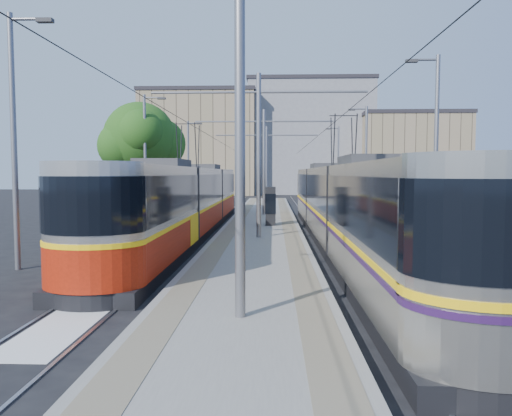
{
  "coord_description": "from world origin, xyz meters",
  "views": [
    {
      "loc": [
        0.63,
        -13.43,
        3.07
      ],
      "look_at": [
        -0.1,
        7.53,
        1.6
      ],
      "focal_mm": 35.0,
      "sensor_mm": 36.0,
      "label": 1
    }
  ],
  "objects": [
    {
      "name": "tree",
      "position": [
        -8.13,
        20.56,
        5.32
      ],
      "size": [
        5.42,
        5.01,
        7.87
      ],
      "color": "#382314",
      "rests_on": "ground"
    },
    {
      "name": "track_arrow",
      "position": [
        -3.6,
        -3.0,
        0.01
      ],
      "size": [
        1.2,
        5.0,
        0.01
      ],
      "primitive_type": "cube",
      "color": "silver",
      "rests_on": "ground"
    },
    {
      "name": "building_left",
      "position": [
        -10.0,
        60.0,
        7.39
      ],
      "size": [
        16.32,
        12.24,
        14.77
      ],
      "color": "gray",
      "rests_on": "ground"
    },
    {
      "name": "catenary",
      "position": [
        0.0,
        14.15,
        4.52
      ],
      "size": [
        9.2,
        70.0,
        7.0
      ],
      "color": "slate",
      "rests_on": "platform"
    },
    {
      "name": "shelter",
      "position": [
        0.48,
        13.12,
        1.37
      ],
      "size": [
        0.57,
        0.93,
        2.04
      ],
      "rotation": [
        0.0,
        0.0,
        0.0
      ],
      "color": "black",
      "rests_on": "platform"
    },
    {
      "name": "tram_right",
      "position": [
        3.6,
        8.01,
        1.86
      ],
      "size": [
        2.43,
        30.99,
        5.5
      ],
      "color": "black",
      "rests_on": "ground"
    },
    {
      "name": "building_centre",
      "position": [
        6.0,
        64.0,
        8.38
      ],
      "size": [
        18.36,
        14.28,
        16.75
      ],
      "color": "gray",
      "rests_on": "ground"
    },
    {
      "name": "building_right",
      "position": [
        20.0,
        58.0,
        5.73
      ],
      "size": [
        14.28,
        10.2,
        11.43
      ],
      "color": "gray",
      "rests_on": "ground"
    },
    {
      "name": "tactile_strip_left",
      "position": [
        -1.45,
        17.0,
        0.3
      ],
      "size": [
        0.7,
        50.0,
        0.01
      ],
      "primitive_type": "cube",
      "color": "gray",
      "rests_on": "platform"
    },
    {
      "name": "platform",
      "position": [
        0.0,
        17.0,
        0.15
      ],
      "size": [
        4.0,
        50.0,
        0.3
      ],
      "primitive_type": "cube",
      "color": "gray",
      "rests_on": "ground"
    },
    {
      "name": "tram_left",
      "position": [
        -3.6,
        11.29,
        1.71
      ],
      "size": [
        2.43,
        28.24,
        5.5
      ],
      "color": "black",
      "rests_on": "ground"
    },
    {
      "name": "rails",
      "position": [
        0.0,
        17.0,
        0.02
      ],
      "size": [
        8.71,
        70.0,
        0.03
      ],
      "color": "gray",
      "rests_on": "ground"
    },
    {
      "name": "tactile_strip_right",
      "position": [
        1.45,
        17.0,
        0.3
      ],
      "size": [
        0.7,
        50.0,
        0.01
      ],
      "primitive_type": "cube",
      "color": "gray",
      "rests_on": "platform"
    },
    {
      "name": "ground",
      "position": [
        0.0,
        0.0,
        0.0
      ],
      "size": [
        160.0,
        160.0,
        0.0
      ],
      "primitive_type": "plane",
      "color": "black",
      "rests_on": "ground"
    },
    {
      "name": "street_lamps",
      "position": [
        -0.0,
        21.0,
        4.18
      ],
      "size": [
        15.18,
        38.22,
        8.0
      ],
      "color": "slate",
      "rests_on": "ground"
    }
  ]
}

